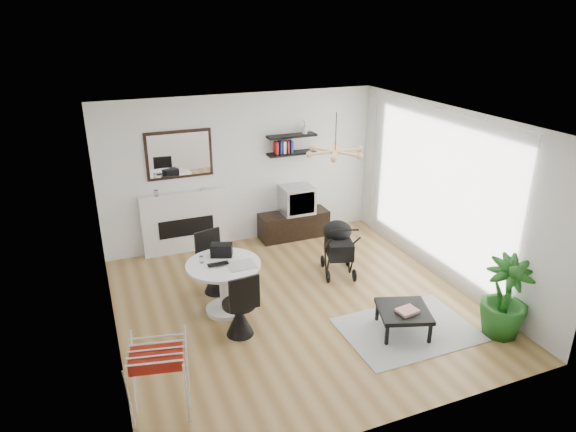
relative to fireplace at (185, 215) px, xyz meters
name	(u,v)px	position (x,y,z in m)	size (l,w,h in m)	color
floor	(297,304)	(1.10, -2.42, -0.69)	(5.00, 5.00, 0.00)	olive
ceiling	(298,120)	(1.10, -2.42, 2.01)	(5.00, 5.00, 0.00)	white
wall_back	(242,170)	(1.10, 0.08, 0.66)	(5.00, 5.00, 0.00)	white
wall_left	(105,249)	(-1.40, -2.42, 0.66)	(5.00, 5.00, 0.00)	white
wall_right	(447,196)	(3.60, -2.42, 0.66)	(5.00, 5.00, 0.00)	white
sheer_curtain	(434,193)	(3.50, -2.22, 0.66)	(0.04, 3.60, 2.60)	white
fireplace	(185,215)	(0.00, 0.00, 0.00)	(1.50, 0.17, 2.16)	white
shelf_lower	(292,153)	(2.00, -0.05, 0.91)	(0.90, 0.25, 0.04)	black
shelf_upper	(292,136)	(2.00, -0.05, 1.23)	(0.90, 0.25, 0.04)	black
pendant_lamp	(335,152)	(1.80, -2.12, 1.46)	(0.90, 0.90, 0.10)	tan
tv_console	(294,225)	(2.00, -0.16, -0.44)	(1.30, 0.46, 0.49)	black
crt_tv	(297,199)	(2.06, -0.16, 0.06)	(0.58, 0.51, 0.51)	#B5B5B7
dining_table	(224,280)	(0.09, -2.20, -0.19)	(1.04, 1.04, 0.76)	white
laptop	(219,266)	(0.01, -2.26, 0.08)	(0.29, 0.19, 0.02)	black
black_bag	(221,250)	(0.14, -1.96, 0.16)	(0.30, 0.18, 0.18)	black
newspaper	(241,265)	(0.30, -2.35, 0.08)	(0.37, 0.31, 0.01)	beige
drinking_glass	(201,259)	(-0.18, -2.06, 0.12)	(0.06, 0.06, 0.10)	white
chair_far	(215,273)	(0.11, -1.59, -0.39)	(0.48, 0.49, 0.95)	black
chair_near	(240,315)	(0.12, -2.83, -0.39)	(0.45, 0.46, 0.94)	black
drying_rack	(160,382)	(-1.08, -3.96, -0.22)	(0.69, 0.66, 0.89)	white
stroller	(338,249)	(2.12, -1.73, -0.28)	(0.67, 0.85, 0.95)	black
rug	(408,330)	(2.23, -3.58, -0.68)	(1.74, 1.25, 0.01)	#ABABAB
coffee_table	(404,312)	(2.13, -3.58, -0.38)	(0.82, 0.82, 0.33)	black
magazines	(407,311)	(2.14, -3.65, -0.32)	(0.26, 0.21, 0.04)	#CF4433
potted_plant	(505,297)	(3.31, -4.10, -0.14)	(0.61, 0.61, 1.10)	#1D5819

